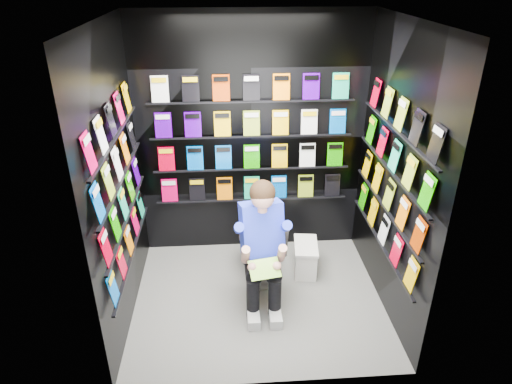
{
  "coord_description": "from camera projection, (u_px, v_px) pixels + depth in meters",
  "views": [
    {
      "loc": [
        -0.28,
        -3.53,
        2.97
      ],
      "look_at": [
        -0.01,
        0.15,
        1.11
      ],
      "focal_mm": 32.0,
      "sensor_mm": 36.0,
      "label": 1
    }
  ],
  "objects": [
    {
      "name": "comics_back",
      "position": [
        252.0,
        140.0,
        4.77
      ],
      "size": [
        2.1,
        0.06,
        1.37
      ],
      "primitive_type": null,
      "color": "#C40020",
      "rests_on": "wall_back"
    },
    {
      "name": "ceiling",
      "position": [
        259.0,
        19.0,
        3.32
      ],
      "size": [
        2.4,
        2.4,
        0.0
      ],
      "primitive_type": "plane",
      "color": "white",
      "rests_on": "floor"
    },
    {
      "name": "wall_front",
      "position": [
        270.0,
        244.0,
        3.02
      ],
      "size": [
        2.4,
        0.04,
        2.6
      ],
      "primitive_type": "cube",
      "color": "black",
      "rests_on": "floor"
    },
    {
      "name": "comics_right",
      "position": [
        392.0,
        175.0,
        3.98
      ],
      "size": [
        0.06,
        1.7,
        1.37
      ],
      "primitive_type": null,
      "color": "#C40020",
      "rests_on": "wall_right"
    },
    {
      "name": "toilet",
      "position": [
        258.0,
        243.0,
        4.72
      ],
      "size": [
        0.55,
        0.81,
        0.73
      ],
      "primitive_type": "imported",
      "rotation": [
        0.0,
        0.0,
        3.32
      ],
      "color": "white",
      "rests_on": "floor"
    },
    {
      "name": "longbox_lid",
      "position": [
        306.0,
        246.0,
        4.78
      ],
      "size": [
        0.29,
        0.45,
        0.03
      ],
      "primitive_type": "cube",
      "rotation": [
        0.0,
        0.0,
        -0.12
      ],
      "color": "silver",
      "rests_on": "longbox"
    },
    {
      "name": "wall_right",
      "position": [
        395.0,
        176.0,
        3.99
      ],
      "size": [
        0.04,
        2.0,
        2.6
      ],
      "primitive_type": "cube",
      "color": "black",
      "rests_on": "floor"
    },
    {
      "name": "reader",
      "position": [
        261.0,
        229.0,
        4.2
      ],
      "size": [
        0.65,
        0.84,
        1.4
      ],
      "primitive_type": null,
      "rotation": [
        0.0,
        0.0,
        0.18
      ],
      "color": "#2436E0",
      "rests_on": "toilet"
    },
    {
      "name": "held_comic",
      "position": [
        265.0,
        269.0,
        3.98
      ],
      "size": [
        0.3,
        0.2,
        0.11
      ],
      "primitive_type": "cube",
      "rotation": [
        -0.96,
        0.0,
        0.18
      ],
      "color": "green",
      "rests_on": "reader"
    },
    {
      "name": "comics_left",
      "position": [
        120.0,
        184.0,
        3.83
      ],
      "size": [
        0.06,
        1.7,
        1.37
      ],
      "primitive_type": null,
      "color": "#C40020",
      "rests_on": "wall_left"
    },
    {
      "name": "wall_back",
      "position": [
        251.0,
        140.0,
        4.8
      ],
      "size": [
        2.4,
        0.04,
        2.6
      ],
      "primitive_type": "cube",
      "color": "black",
      "rests_on": "floor"
    },
    {
      "name": "longbox",
      "position": [
        305.0,
        259.0,
        4.85
      ],
      "size": [
        0.27,
        0.42,
        0.3
      ],
      "primitive_type": "cube",
      "rotation": [
        0.0,
        0.0,
        -0.12
      ],
      "color": "silver",
      "rests_on": "floor"
    },
    {
      "name": "wall_left",
      "position": [
        117.0,
        184.0,
        3.83
      ],
      "size": [
        0.04,
        2.0,
        2.6
      ],
      "primitive_type": "cube",
      "color": "black",
      "rests_on": "floor"
    },
    {
      "name": "floor",
      "position": [
        258.0,
        299.0,
        4.5
      ],
      "size": [
        2.4,
        2.4,
        0.0
      ],
      "primitive_type": "plane",
      "color": "slate",
      "rests_on": "ground"
    }
  ]
}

